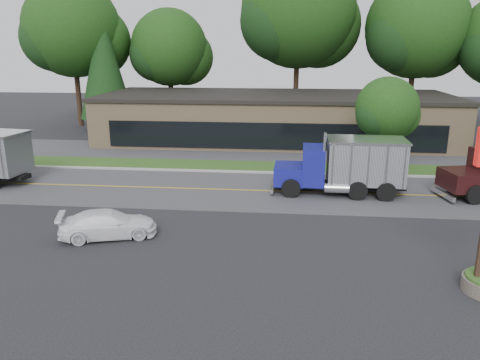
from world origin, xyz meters
name	(u,v)px	position (x,y,z in m)	size (l,w,h in m)	color
ground	(212,251)	(0.00, 0.00, 0.00)	(140.00, 140.00, 0.00)	#2D2D31
road	(235,190)	(0.00, 9.00, 0.00)	(60.00, 8.00, 0.02)	#515155
center_line	(235,190)	(0.00, 9.00, 0.00)	(60.00, 0.12, 0.01)	gold
curb	(241,173)	(0.00, 13.20, 0.00)	(60.00, 0.30, 0.12)	#9E9E99
grass_verge	(244,166)	(0.00, 15.00, 0.00)	(60.00, 3.40, 0.03)	#214E1A
far_parking	(249,152)	(0.00, 20.00, 0.00)	(60.00, 7.00, 0.02)	#515155
strip_mall	(275,118)	(2.00, 26.00, 2.00)	(32.00, 12.00, 4.00)	tan
tree_far_a	(75,34)	(-19.83, 32.13, 9.92)	(10.90, 10.26, 15.55)	#382619
tree_far_b	(171,51)	(-9.86, 34.11, 8.08)	(8.88, 8.36, 12.67)	#382619
tree_far_c	(300,16)	(4.20, 34.15, 11.71)	(12.86, 12.11, 18.35)	#382619
tree_far_d	(418,32)	(16.17, 33.13, 10.00)	(10.98, 10.34, 15.67)	#382619
evergreen_left	(104,63)	(-16.00, 30.00, 6.92)	(5.54, 5.54, 12.59)	#382619
tree_verge	(388,111)	(10.07, 15.06, 4.19)	(4.62, 4.35, 6.59)	#382619
dump_truck_blue	(347,165)	(6.70, 8.92, 1.80)	(7.76, 2.85, 3.36)	black
rally_car	(108,224)	(-5.00, 1.05, 0.64)	(1.79, 4.39, 1.27)	white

